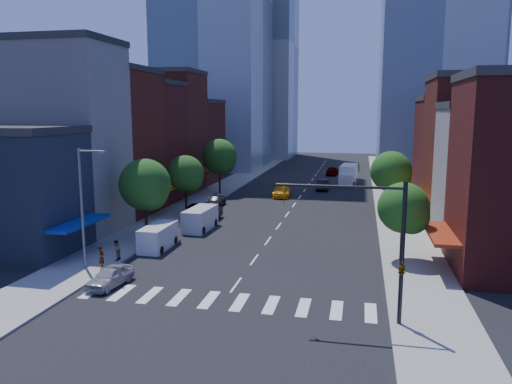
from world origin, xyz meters
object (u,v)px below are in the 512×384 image
parked_car_rear (216,201)px  pedestrian_near (102,258)px  parked_car_front (110,277)px  parked_car_third (196,212)px  parked_car_second (209,214)px  taxi (282,191)px  box_truck (348,176)px  cargo_van_near (158,237)px  cargo_van_far (200,219)px  traffic_car_far (332,171)px  pedestrian_far (116,250)px  traffic_car_oncoming (323,185)px

parked_car_rear → pedestrian_near: bearing=-93.0°
parked_car_front → parked_car_third: size_ratio=0.70×
parked_car_front → parked_car_second: 20.97m
parked_car_third → taxi: (6.98, 16.33, 0.02)m
taxi → box_truck: 15.84m
cargo_van_near → box_truck: (15.06, 41.70, 0.48)m
parked_car_rear → cargo_van_far: size_ratio=0.87×
taxi → traffic_car_far: taxi is taller
parked_car_front → cargo_van_far: bearing=94.6°
taxi → parked_car_rear: bearing=-133.8°
parked_car_second → traffic_car_far: 43.10m
parked_car_rear → pedestrian_far: bearing=-93.2°
parked_car_second → box_truck: box_truck is taller
pedestrian_far → taxi: bearing=166.8°
parked_car_second → cargo_van_near: cargo_van_near is taller
parked_car_second → traffic_car_oncoming: size_ratio=0.94×
taxi → pedestrian_far: pedestrian_far is taller
parked_car_front → cargo_van_far: (0.84, 16.85, 0.40)m
parked_car_front → parked_car_second: parked_car_second is taller
traffic_car_oncoming → traffic_car_far: size_ratio=1.06×
parked_car_third → box_truck: 33.45m
box_truck → parked_car_second: bearing=-110.5°
parked_car_rear → cargo_van_far: bearing=-81.6°
cargo_van_far → traffic_car_oncoming: size_ratio=1.06×
parked_car_second → parked_car_third: 1.80m
cargo_van_near → pedestrian_near: size_ratio=2.77×
parked_car_front → pedestrian_far: bearing=120.5°
parked_car_third → pedestrian_far: 16.56m
pedestrian_near → traffic_car_oncoming: bearing=-28.1°
parked_car_second → box_truck: bearing=68.4°
parked_car_third → box_truck: (15.70, 29.53, 0.69)m
parked_car_rear → pedestrian_near: size_ratio=2.60×
parked_car_front → pedestrian_near: 3.59m
cargo_van_far → pedestrian_far: bearing=-101.4°
traffic_car_far → pedestrian_near: size_ratio=2.68×
cargo_van_near → pedestrian_near: 6.79m
cargo_van_near → pedestrian_near: cargo_van_near is taller
parked_car_third → parked_car_rear: size_ratio=1.26×
traffic_car_oncoming → pedestrian_far: bearing=69.9°
parked_car_third → parked_car_rear: parked_car_third is taller
traffic_car_far → pedestrian_near: bearing=82.6°
cargo_van_far → pedestrian_near: size_ratio=3.01×
parked_car_rear → traffic_car_far: size_ratio=0.97×
parked_car_second → parked_car_rear: size_ratio=1.02×
cargo_van_far → traffic_car_oncoming: 29.84m
cargo_van_far → taxi: size_ratio=0.93×
parked_car_second → taxi: (5.31, 16.97, 0.05)m
parked_car_third → cargo_van_far: size_ratio=1.10×
box_truck → parked_car_rear: bearing=-121.2°
parked_car_rear → traffic_car_far: bearing=68.7°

